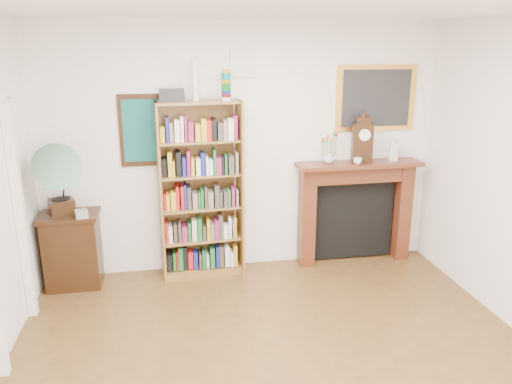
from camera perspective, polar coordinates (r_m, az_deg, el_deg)
The scene contains 15 objects.
room at distance 3.30m, azimuth 4.89°, elevation -3.66°, with size 4.51×5.01×2.81m.
door_casing at distance 4.60m, azimuth -27.17°, elevation -1.47°, with size 0.08×1.02×2.17m.
teal_poster at distance 5.55m, azimuth -12.39°, elevation 6.89°, with size 0.58×0.04×0.78m.
small_picture at distance 5.54m, azimuth -1.58°, elevation 14.52°, with size 0.26×0.04×0.30m.
gilt_painting at distance 5.99m, azimuth 13.54°, elevation 10.38°, with size 0.95×0.04×0.75m.
bookshelf at distance 5.51m, azimuth -6.37°, elevation 1.27°, with size 0.93×0.40×2.27m.
side_cabinet at distance 5.77m, azimuth -20.20°, elevation -6.22°, with size 0.60×0.44×0.82m, color black.
fireplace at distance 6.07m, azimuth 11.24°, elevation -1.16°, with size 1.47×0.37×1.24m.
gramophone at distance 5.45m, azimuth -21.97°, elevation 1.78°, with size 0.66×0.73×0.79m.
cd_stack at distance 5.45m, azimuth -19.32°, elevation -2.37°, with size 0.12×0.12×0.08m, color #AFAEBA.
mantel_clock at distance 5.85m, azimuth 12.06°, elevation 5.77°, with size 0.24×0.16×0.52m.
flower_vase at distance 5.77m, azimuth 8.30°, elevation 3.96°, with size 0.13×0.13×0.14m, color silver.
teacup at distance 5.77m, azimuth 11.53°, elevation 3.50°, with size 0.10×0.10×0.08m, color silver.
bottle_left at distance 6.04m, azimuth 15.29°, elevation 4.61°, with size 0.07×0.07×0.24m, color silver.
bottle_right at distance 6.05m, azimuth 15.69°, elevation 4.41°, with size 0.06×0.06×0.20m, color silver.
Camera 1 is at (-0.81, -2.99, 2.52)m, focal length 35.00 mm.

